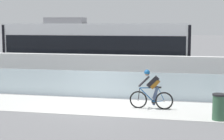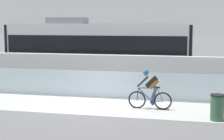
# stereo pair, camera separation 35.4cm
# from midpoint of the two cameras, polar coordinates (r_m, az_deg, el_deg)

# --- Properties ---
(ground_plane) EXTENTS (200.00, 200.00, 0.00)m
(ground_plane) POSITION_cam_midpoint_polar(r_m,az_deg,el_deg) (15.60, -2.33, -5.58)
(ground_plane) COLOR slate
(bike_path_deck) EXTENTS (32.00, 3.20, 0.01)m
(bike_path_deck) POSITION_cam_midpoint_polar(r_m,az_deg,el_deg) (15.60, -2.33, -5.56)
(bike_path_deck) COLOR beige
(bike_path_deck) RESTS_ON ground
(glass_parapet) EXTENTS (32.00, 0.05, 1.25)m
(glass_parapet) POSITION_cam_midpoint_polar(r_m,az_deg,el_deg) (17.24, -0.68, -2.24)
(glass_parapet) COLOR silver
(glass_parapet) RESTS_ON ground
(concrete_barrier_wall) EXTENTS (32.00, 0.36, 1.85)m
(concrete_barrier_wall) POSITION_cam_midpoint_polar(r_m,az_deg,el_deg) (18.92, 0.63, -0.47)
(concrete_barrier_wall) COLOR white
(concrete_barrier_wall) RESTS_ON ground
(tram_rail_near) EXTENTS (32.00, 0.08, 0.01)m
(tram_rail_near) POSITION_cam_midpoint_polar(r_m,az_deg,el_deg) (21.46, 2.08, -2.06)
(tram_rail_near) COLOR #595654
(tram_rail_near) RESTS_ON ground
(tram_rail_far) EXTENTS (32.00, 0.08, 0.01)m
(tram_rail_far) POSITION_cam_midpoint_polar(r_m,az_deg,el_deg) (22.85, 2.78, -1.49)
(tram_rail_far) COLOR #595654
(tram_rail_far) RESTS_ON ground
(tram) EXTENTS (11.06, 2.54, 3.81)m
(tram) POSITION_cam_midpoint_polar(r_m,az_deg,el_deg) (22.31, -1.66, 3.18)
(tram) COLOR silver
(tram) RESTS_ON ground
(cyclist_on_bike) EXTENTS (1.77, 0.58, 1.61)m
(cyclist_on_bike) POSITION_cam_midpoint_polar(r_m,az_deg,el_deg) (14.99, 6.58, -3.10)
(cyclist_on_bike) COLOR black
(cyclist_on_bike) RESTS_ON ground
(trash_bin) EXTENTS (0.51, 0.51, 0.96)m
(trash_bin) POSITION_cam_midpoint_polar(r_m,az_deg,el_deg) (13.75, 16.64, -5.56)
(trash_bin) COLOR #33593F
(trash_bin) RESTS_ON ground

